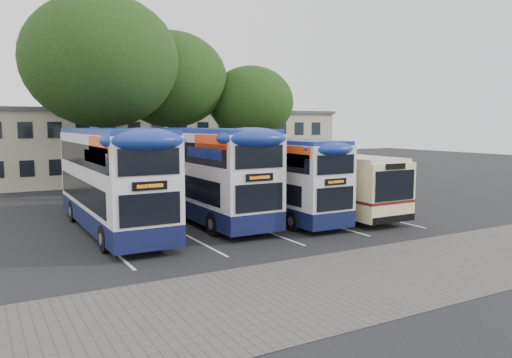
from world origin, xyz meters
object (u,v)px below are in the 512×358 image
object	(u,v)px
bus_dd_left	(112,175)
bus_dd_right	(275,174)
bus_dd_mid	(204,170)
bus_single	(322,179)
tree_right	(251,103)
lamp_post	(261,122)
tree_left	(101,61)
tree_mid	(171,80)

from	to	relation	value
bus_dd_left	bus_dd_right	distance (m)	8.36
bus_dd_mid	bus_single	world-z (taller)	bus_dd_mid
tree_right	lamp_post	bearing A→B (deg)	49.84
bus_single	bus_dd_mid	bearing A→B (deg)	170.88
tree_left	tree_right	world-z (taller)	tree_left
tree_right	bus_dd_left	bearing A→B (deg)	-141.20
tree_mid	bus_dd_mid	size ratio (longest dim) A/B	1.02
tree_mid	bus_dd_right	bearing A→B (deg)	-84.85
bus_dd_left	bus_single	xyz separation A→B (m)	(11.58, -0.53, -0.74)
tree_mid	tree_right	distance (m)	6.26
bus_dd_mid	lamp_post	bearing A→B (deg)	50.27
bus_dd_left	bus_single	bearing A→B (deg)	-2.60
tree_mid	bus_dd_right	size ratio (longest dim) A/B	1.15
tree_right	bus_dd_left	size ratio (longest dim) A/B	0.82
bus_dd_left	bus_single	distance (m)	11.62
lamp_post	bus_dd_left	size ratio (longest dim) A/B	0.80
lamp_post	bus_dd_mid	size ratio (longest dim) A/B	0.80
tree_left	bus_dd_left	bearing A→B (deg)	-100.89
bus_dd_mid	bus_dd_right	bearing A→B (deg)	-21.05
bus_dd_right	bus_single	world-z (taller)	bus_dd_right
lamp_post	tree_right	distance (m)	4.48
tree_mid	bus_dd_left	bearing A→B (deg)	-121.43
bus_dd_mid	bus_dd_right	world-z (taller)	bus_dd_mid
bus_single	bus_dd_left	bearing A→B (deg)	177.40
bus_dd_mid	bus_dd_right	xyz separation A→B (m)	(3.46, -1.33, -0.30)
tree_left	bus_dd_mid	xyz separation A→B (m)	(2.88, -9.73, -6.34)
tree_left	bus_dd_right	xyz separation A→B (m)	(6.34, -11.06, -6.63)
lamp_post	tree_right	size ratio (longest dim) A/B	0.97
bus_single	bus_dd_right	bearing A→B (deg)	-175.57
bus_dd_left	tree_mid	bearing A→B (deg)	58.57
lamp_post	tree_right	bearing A→B (deg)	-130.16
tree_mid	bus_dd_right	world-z (taller)	tree_mid
lamp_post	tree_left	xyz separation A→B (m)	(-13.88, -3.51, 3.85)
tree_left	tree_right	size ratio (longest dim) A/B	1.41
tree_left	tree_mid	distance (m)	5.48
bus_dd_right	bus_single	size ratio (longest dim) A/B	0.91
lamp_post	bus_dd_mid	xyz separation A→B (m)	(-11.00, -13.24, -2.49)
lamp_post	bus_dd_right	distance (m)	16.64
tree_left	bus_dd_right	distance (m)	14.37
tree_mid	bus_dd_mid	bearing A→B (deg)	-101.75
bus_dd_left	bus_dd_mid	world-z (taller)	bus_dd_left
tree_right	bus_dd_mid	size ratio (longest dim) A/B	0.82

